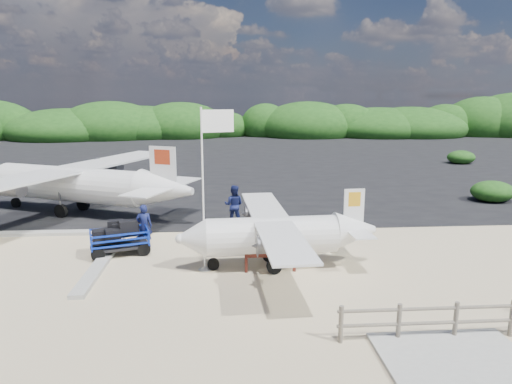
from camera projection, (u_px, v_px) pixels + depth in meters
ground at (222, 272)px, 16.28m from camera, size 160.00×160.00×0.00m
asphalt_apron at (223, 159)px, 45.55m from camera, size 90.00×50.00×0.04m
walkway_pad at (454, 361)px, 10.80m from camera, size 3.50×2.50×0.10m
vegetation_band at (223, 137)px, 69.95m from camera, size 124.00×8.00×4.40m
fence at (454, 338)px, 11.81m from camera, size 6.40×2.00×1.10m
baggage_cart at (121, 254)px, 18.06m from camera, size 2.68×2.01×1.19m
flagpole at (205, 269)px, 16.48m from camera, size 1.25×0.82×5.79m
signboard at (270, 272)px, 16.27m from camera, size 1.95×0.20×1.61m
crew_a at (144, 226)px, 18.77m from camera, size 0.69×0.48×1.81m
crew_b at (234, 205)px, 22.10m from camera, size 1.10×0.95×1.94m
crew_c at (255, 221)px, 19.51m from camera, size 1.12×0.72×1.78m
aircraft_large at (409, 168)px, 39.61m from camera, size 21.38×21.38×4.85m
aircraft_small at (175, 150)px, 52.81m from camera, size 7.92×7.92×2.72m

